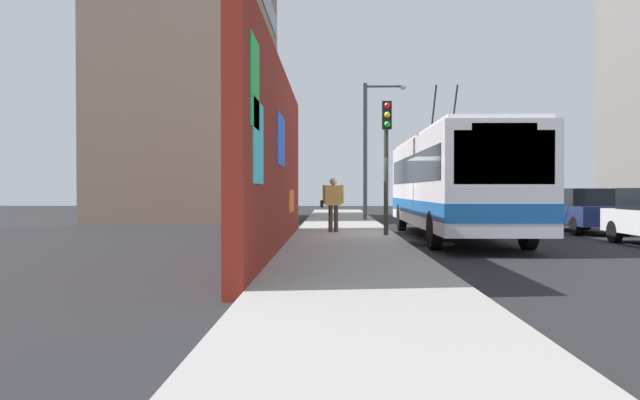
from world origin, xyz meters
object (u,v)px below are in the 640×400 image
Objects in this scene: city_bus at (453,181)px; parked_car_navy at (581,209)px; parked_car_champagne at (526,205)px; traffic_light at (386,145)px; pedestrian_midblock at (333,200)px; street_lamp at (370,141)px.

city_bus is 2.36× the size of parked_car_navy.
traffic_light reaches higher than parked_car_champagne.
pedestrian_midblock is at bearing 78.95° from city_bus.
street_lamp is at bearing -0.78° from traffic_light.
pedestrian_midblock reaches higher than parked_car_navy.
city_bus is at bearing -167.71° from street_lamp.
parked_car_navy is 9.25m from pedestrian_midblock.
city_bus is 3.88m from pedestrian_midblock.
pedestrian_midblock is 9.08m from street_lamp.
pedestrian_midblock is (0.74, 3.76, -0.61)m from city_bus.
traffic_light is at bearing 143.65° from parked_car_champagne.
street_lamp is (0.00, 7.21, 2.99)m from parked_car_champagne.
traffic_light is (-3.71, 7.35, 2.06)m from parked_car_navy.
street_lamp reaches higher than parked_car_navy.
parked_car_champagne is 12.37m from pedestrian_midblock.
pedestrian_midblock is at bearing 133.51° from parked_car_champagne.
parked_car_champagne is at bearing -46.49° from pedestrian_midblock.
traffic_light reaches higher than parked_car_navy.
pedestrian_midblock is 0.43× the size of traffic_light.
street_lamp is at bearing 89.98° from parked_car_champagne.
city_bus reaches higher than pedestrian_midblock.
city_bus is 6.58× the size of pedestrian_midblock.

